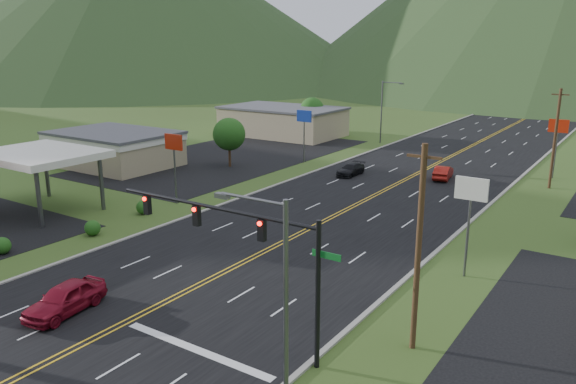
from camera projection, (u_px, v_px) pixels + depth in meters
The scene contains 18 objects.
traffic_signal at pixel (245, 240), 26.30m from camera, with size 13.10×0.43×7.00m.
streetlight_east at pixel (279, 298), 20.62m from camera, with size 3.28×0.25×9.00m.
streetlight_west at pixel (384, 108), 81.12m from camera, with size 3.28×0.25×9.00m.
gas_canopy at pixel (40, 156), 48.11m from camera, with size 10.00×8.00×5.30m.
building_west_mid at pixel (114, 147), 67.00m from camera, with size 14.40×10.40×4.10m.
building_west_far at pixel (283, 121), 89.00m from camera, with size 18.40×11.40×4.50m.
pole_sign_west_a at pixel (174, 149), 50.22m from camera, with size 2.00×0.18×6.40m.
pole_sign_west_b at pixel (304, 121), 67.92m from camera, with size 2.00×0.18×6.40m.
pole_sign_east_a at pixel (471, 199), 34.16m from camera, with size 2.00×0.18×6.40m.
pole_sign_east_b at pixel (558, 132), 59.90m from camera, with size 2.00×0.18×6.40m.
tree_west_a at pixel (229, 134), 65.80m from camera, with size 3.84×3.84×5.82m.
tree_west_b at pixel (312, 109), 90.19m from camera, with size 3.84×3.84×5.82m.
utility_pole_a at pixel (419, 248), 25.82m from camera, with size 1.60×0.28×10.00m.
utility_pole_b at pixel (555, 138), 55.59m from camera, with size 1.60×0.28×10.00m.
mountain_nw at pixel (138, 0), 211.11m from camera, with size 190.00×190.00×60.00m, color #193719.
car_red_near at pixel (65, 299), 30.40m from camera, with size 1.95×4.84×1.65m, color maroon.
car_dark_mid at pixel (351, 170), 62.21m from camera, with size 1.76×4.33×1.26m, color black.
car_red_far at pixel (443, 173), 60.41m from camera, with size 1.54×4.41×1.45m, color maroon.
Camera 1 is at (21.94, -5.56, 14.26)m, focal length 35.00 mm.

